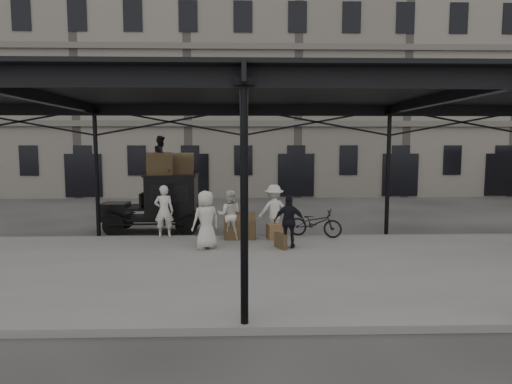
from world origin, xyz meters
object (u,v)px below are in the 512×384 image
porter_left (164,211)px  steamer_trunk_roof_near (159,166)px  taxi (164,201)px  porter_official (289,222)px  bicycle (315,223)px  steamer_trunk_platform (240,227)px

porter_left → steamer_trunk_roof_near: (-0.35, 1.28, 1.49)m
taxi → porter_left: taxi is taller
porter_left → porter_official: 4.47m
porter_left → steamer_trunk_roof_near: size_ratio=1.90×
porter_left → bicycle: porter_left is taller
porter_left → steamer_trunk_roof_near: steamer_trunk_roof_near is taller
taxi → porter_left: 1.56m
bicycle → steamer_trunk_platform: bearing=116.5°
bicycle → taxi: bearing=94.7°
porter_left → bicycle: (5.15, -0.14, -0.40)m
taxi → bicycle: (5.42, -1.66, -0.57)m
taxi → porter_official: bearing=-37.2°
taxi → porter_official: taxi is taller
taxi → steamer_trunk_roof_near: size_ratio=3.91×
steamer_trunk_roof_near → steamer_trunk_platform: size_ratio=0.91×
porter_official → steamer_trunk_platform: (-1.51, 1.44, -0.43)m
bicycle → steamer_trunk_roof_near: steamer_trunk_roof_near is taller
taxi → porter_official: 5.49m
steamer_trunk_roof_near → steamer_trunk_platform: (2.93, -1.63, -1.99)m
taxi → porter_official: size_ratio=2.25×
steamer_trunk_platform → porter_official: bearing=-43.3°
taxi → steamer_trunk_platform: taxi is taller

